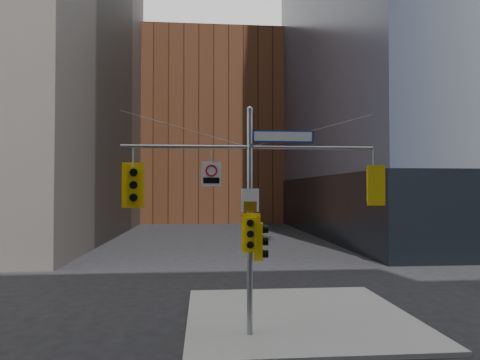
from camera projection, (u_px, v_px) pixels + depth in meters
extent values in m
cube|color=gray|center=(298.00, 316.00, 15.50)|extent=(8.00, 8.00, 0.15)
cube|color=black|center=(479.00, 206.00, 45.70)|extent=(36.40, 36.40, 6.00)
cube|color=brown|center=(212.00, 133.00, 69.44)|extent=(26.00, 20.00, 28.00)
cylinder|color=gray|center=(250.00, 223.00, 13.42)|extent=(0.18, 0.18, 7.20)
sphere|color=gray|center=(250.00, 109.00, 13.51)|extent=(0.20, 0.20, 0.20)
cylinder|color=gray|center=(186.00, 147.00, 13.30)|extent=(4.00, 0.11, 0.11)
cylinder|color=gray|center=(312.00, 148.00, 13.65)|extent=(4.00, 0.11, 0.11)
cylinder|color=gray|center=(251.00, 146.00, 13.13)|extent=(0.10, 0.70, 0.10)
cylinder|color=gray|center=(186.00, 129.00, 13.32)|extent=(4.00, 0.02, 1.12)
cylinder|color=gray|center=(312.00, 131.00, 13.66)|extent=(4.00, 0.02, 1.12)
cube|color=yellow|center=(133.00, 185.00, 13.14)|extent=(0.41, 0.33, 1.14)
cube|color=yellow|center=(133.00, 185.00, 13.32)|extent=(0.67, 0.17, 1.41)
cylinder|color=black|center=(133.00, 173.00, 12.94)|extent=(0.27, 0.22, 0.24)
cylinder|color=black|center=(133.00, 173.00, 13.02)|extent=(0.21, 0.06, 0.21)
cylinder|color=black|center=(133.00, 185.00, 12.93)|extent=(0.27, 0.22, 0.24)
cylinder|color=black|center=(133.00, 185.00, 13.01)|extent=(0.21, 0.06, 0.21)
cylinder|color=black|center=(133.00, 198.00, 12.92)|extent=(0.27, 0.22, 0.24)
cylinder|color=#0CE559|center=(133.00, 197.00, 13.00)|extent=(0.21, 0.06, 0.21)
cube|color=yellow|center=(373.00, 185.00, 13.79)|extent=(0.36, 0.28, 1.04)
cube|color=yellow|center=(376.00, 185.00, 13.62)|extent=(0.62, 0.11, 1.29)
cylinder|color=black|center=(370.00, 175.00, 14.00)|extent=(0.24, 0.18, 0.22)
cylinder|color=black|center=(371.00, 175.00, 13.92)|extent=(0.19, 0.04, 0.19)
cylinder|color=black|center=(370.00, 185.00, 13.99)|extent=(0.24, 0.18, 0.22)
cylinder|color=black|center=(371.00, 185.00, 13.91)|extent=(0.19, 0.04, 0.19)
cylinder|color=black|center=(370.00, 196.00, 13.98)|extent=(0.24, 0.18, 0.22)
cylinder|color=black|center=(371.00, 196.00, 13.90)|extent=(0.19, 0.04, 0.19)
cube|color=yellow|center=(259.00, 241.00, 13.43)|extent=(0.33, 0.42, 1.16)
cylinder|color=black|center=(266.00, 229.00, 13.42)|extent=(0.22, 0.27, 0.24)
cylinder|color=black|center=(263.00, 229.00, 13.43)|extent=(0.06, 0.21, 0.21)
cylinder|color=black|center=(266.00, 242.00, 13.41)|extent=(0.22, 0.27, 0.24)
cylinder|color=black|center=(263.00, 242.00, 13.42)|extent=(0.06, 0.21, 0.21)
cylinder|color=black|center=(266.00, 254.00, 13.40)|extent=(0.22, 0.27, 0.24)
cylinder|color=black|center=(263.00, 254.00, 13.41)|extent=(0.06, 0.21, 0.21)
cube|color=yellow|center=(251.00, 233.00, 13.13)|extent=(0.36, 0.28, 0.99)
cube|color=yellow|center=(251.00, 233.00, 13.30)|extent=(0.58, 0.14, 1.23)
cylinder|color=black|center=(250.00, 223.00, 12.95)|extent=(0.23, 0.19, 0.21)
cylinder|color=black|center=(250.00, 223.00, 13.03)|extent=(0.18, 0.05, 0.18)
cylinder|color=black|center=(250.00, 234.00, 12.94)|extent=(0.23, 0.19, 0.21)
cylinder|color=black|center=(250.00, 234.00, 13.02)|extent=(0.18, 0.05, 0.18)
cylinder|color=black|center=(250.00, 245.00, 12.94)|extent=(0.23, 0.19, 0.21)
cylinder|color=black|center=(250.00, 245.00, 13.01)|extent=(0.18, 0.05, 0.18)
cube|color=navy|center=(283.00, 137.00, 13.58)|extent=(1.98, 0.07, 0.38)
cube|color=silver|center=(283.00, 136.00, 13.55)|extent=(1.86, 0.03, 0.30)
cube|color=silver|center=(211.00, 174.00, 13.33)|extent=(0.61, 0.08, 0.76)
torus|color=#B20A0A|center=(211.00, 171.00, 13.31)|extent=(0.38, 0.08, 0.38)
cube|color=black|center=(211.00, 180.00, 13.31)|extent=(0.51, 0.05, 0.18)
cube|color=silver|center=(250.00, 200.00, 13.32)|extent=(0.56, 0.09, 0.73)
cube|color=#D88C00|center=(250.00, 207.00, 13.29)|extent=(0.41, 0.05, 0.33)
cube|color=silver|center=(264.00, 238.00, 13.45)|extent=(0.66, 0.11, 0.13)
cube|color=#145926|center=(248.00, 244.00, 13.85)|extent=(0.10, 0.82, 0.16)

